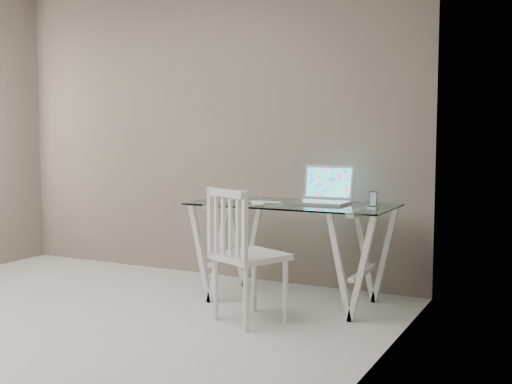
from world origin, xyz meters
TOP-DOWN VIEW (x-y plane):
  - desk at (1.07, 1.69)m, footprint 1.50×0.70m
  - chair at (0.99, 1.05)m, footprint 0.55×0.55m
  - laptop at (1.27, 1.85)m, footprint 0.39×0.33m
  - keyboard at (0.88, 1.64)m, footprint 0.26×0.11m
  - mouse at (0.93, 1.42)m, footprint 0.11×0.06m
  - phone_dock at (1.70, 1.63)m, footprint 0.06×0.06m

SIDE VIEW (x-z plane):
  - desk at x=1.07m, z-range 0.01..0.76m
  - chair at x=0.99m, z-range 0.05..0.95m
  - keyboard at x=0.88m, z-range 0.75..0.75m
  - mouse at x=0.93m, z-range 0.75..0.78m
  - phone_dock at x=1.70m, z-range 0.72..0.84m
  - laptop at x=1.27m, z-range 0.67..0.95m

